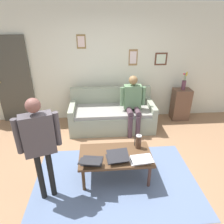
# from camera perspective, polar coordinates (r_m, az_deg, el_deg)

# --- Properties ---
(ground_plane) EXTENTS (7.68, 7.68, 0.00)m
(ground_plane) POSITION_cam_1_polar(r_m,az_deg,el_deg) (3.63, 1.06, -16.85)
(ground_plane) COLOR #966E4F
(area_rug) EXTENTS (2.61, 1.71, 0.01)m
(area_rug) POSITION_cam_1_polar(r_m,az_deg,el_deg) (3.52, 1.05, -18.47)
(area_rug) COLOR slate
(area_rug) RESTS_ON ground_plane
(back_wall) EXTENTS (7.04, 0.11, 2.70)m
(back_wall) POSITION_cam_1_polar(r_m,az_deg,el_deg) (4.98, -1.22, 13.06)
(back_wall) COLOR silver
(back_wall) RESTS_ON ground_plane
(interior_door) EXTENTS (0.82, 0.09, 2.05)m
(interior_door) POSITION_cam_1_polar(r_m,az_deg,el_deg) (5.34, -25.81, 7.74)
(interior_door) COLOR #46443A
(interior_door) RESTS_ON ground_plane
(couch) EXTENTS (1.91, 0.88, 0.88)m
(couch) POSITION_cam_1_polar(r_m,az_deg,el_deg) (4.79, -0.05, -0.80)
(couch) COLOR #949C86
(couch) RESTS_ON ground_plane
(coffee_table) EXTENTS (1.15, 0.65, 0.45)m
(coffee_table) POSITION_cam_1_polar(r_m,az_deg,el_deg) (3.33, 0.95, -12.41)
(coffee_table) COLOR brown
(coffee_table) RESTS_ON ground_plane
(laptop_left) EXTENTS (0.37, 0.42, 0.15)m
(laptop_left) POSITION_cam_1_polar(r_m,az_deg,el_deg) (3.12, -5.78, -13.50)
(laptop_left) COLOR #28282D
(laptop_left) RESTS_ON coffee_table
(laptop_center) EXTENTS (0.35, 0.33, 0.17)m
(laptop_center) POSITION_cam_1_polar(r_m,az_deg,el_deg) (3.17, 1.49, -12.57)
(laptop_center) COLOR #28282D
(laptop_center) RESTS_ON coffee_table
(laptop_right) EXTENTS (0.34, 0.34, 0.12)m
(laptop_right) POSITION_cam_1_polar(r_m,az_deg,el_deg) (3.16, 7.93, -13.11)
(laptop_right) COLOR silver
(laptop_right) RESTS_ON coffee_table
(french_press) EXTENTS (0.11, 0.09, 0.27)m
(french_press) POSITION_cam_1_polar(r_m,az_deg,el_deg) (3.40, 7.41, -8.21)
(french_press) COLOR #4C3323
(french_press) RESTS_ON coffee_table
(side_shelf) EXTENTS (0.42, 0.32, 0.79)m
(side_shelf) POSITION_cam_1_polar(r_m,az_deg,el_deg) (5.41, 18.62, 2.07)
(side_shelf) COLOR brown
(side_shelf) RESTS_ON ground_plane
(flower_vase) EXTENTS (0.10, 0.10, 0.45)m
(flower_vase) POSITION_cam_1_polar(r_m,az_deg,el_deg) (5.22, 19.50, 7.67)
(flower_vase) COLOR brown
(flower_vase) RESTS_ON side_shelf
(person_standing) EXTENTS (0.56, 0.29, 1.57)m
(person_standing) POSITION_cam_1_polar(r_m,az_deg,el_deg) (2.80, -19.72, -7.14)
(person_standing) COLOR black
(person_standing) RESTS_ON ground_plane
(person_seated) EXTENTS (0.55, 0.51, 1.28)m
(person_seated) POSITION_cam_1_polar(r_m,az_deg,el_deg) (4.46, 5.86, 2.93)
(person_seated) COLOR #4D3741
(person_seated) RESTS_ON ground_plane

